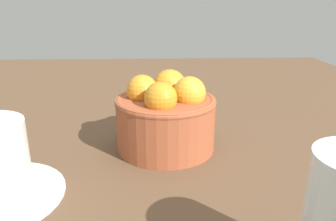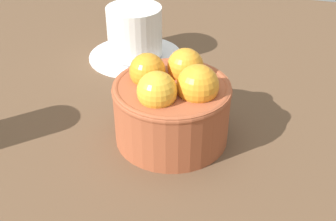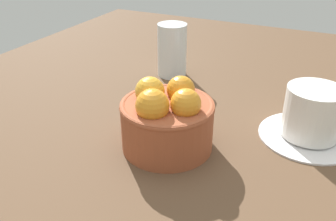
% 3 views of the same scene
% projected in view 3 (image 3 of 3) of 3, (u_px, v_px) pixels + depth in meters
% --- Properties ---
extents(ground_plane, '(1.48, 1.12, 0.04)m').
position_uv_depth(ground_plane, '(167.00, 157.00, 0.57)').
color(ground_plane, brown).
extents(terracotta_bowl, '(0.14, 0.14, 0.11)m').
position_uv_depth(terracotta_bowl, '(167.00, 119.00, 0.53)').
color(terracotta_bowl, '#9E4C2D').
rests_on(terracotta_bowl, ground_plane).
extents(coffee_cup, '(0.15, 0.15, 0.08)m').
position_uv_depth(coffee_cup, '(312.00, 117.00, 0.56)').
color(coffee_cup, white).
rests_on(coffee_cup, ground_plane).
extents(water_glass, '(0.06, 0.06, 0.11)m').
position_uv_depth(water_glass, '(172.00, 50.00, 0.78)').
color(water_glass, silver).
rests_on(water_glass, ground_plane).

